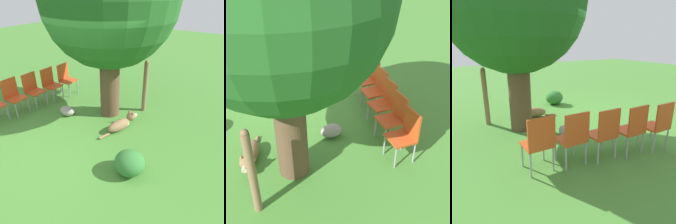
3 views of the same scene
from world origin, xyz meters
TOP-DOWN VIEW (x-y plane):
  - ground_plane at (0.00, 0.00)m, footprint 30.00×30.00m
  - oak_tree at (0.02, 1.49)m, footprint 2.96×2.96m
  - dog at (0.67, 1.02)m, footprint 0.46×1.12m
  - fence_post at (0.70, 2.12)m, footprint 0.12×0.12m
  - red_chair_0 at (-2.23, -0.40)m, footprint 0.43×0.45m
  - red_chair_1 at (-2.13, 0.16)m, footprint 0.43×0.45m
  - red_chair_2 at (-2.03, 0.71)m, footprint 0.43×0.45m
  - red_chair_3 at (-1.94, 1.26)m, footprint 0.43×0.45m
  - red_chair_4 at (-1.84, 1.82)m, footprint 0.43×0.45m
  - tennis_ball at (-1.13, -1.09)m, footprint 0.07×0.07m
  - garden_rock at (-0.88, 0.79)m, footprint 0.42×0.30m
  - low_shrub at (1.51, -0.12)m, footprint 0.56×0.56m

SIDE VIEW (x-z plane):
  - ground_plane at x=0.00m, z-range 0.00..0.00m
  - tennis_ball at x=-1.13m, z-range 0.00..0.07m
  - garden_rock at x=-0.88m, z-range 0.00..0.24m
  - dog at x=0.67m, z-range -0.06..0.35m
  - low_shrub at x=1.51m, z-range 0.00..0.45m
  - red_chair_0 at x=-2.23m, z-range 0.06..0.99m
  - red_chair_1 at x=-2.13m, z-range 0.06..0.99m
  - red_chair_2 at x=-2.03m, z-range 0.06..0.99m
  - red_chair_3 at x=-1.94m, z-range 0.06..0.99m
  - red_chair_4 at x=-1.84m, z-range 0.06..0.99m
  - fence_post at x=0.70m, z-range 0.01..1.41m
  - oak_tree at x=0.02m, z-range 0.61..4.87m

